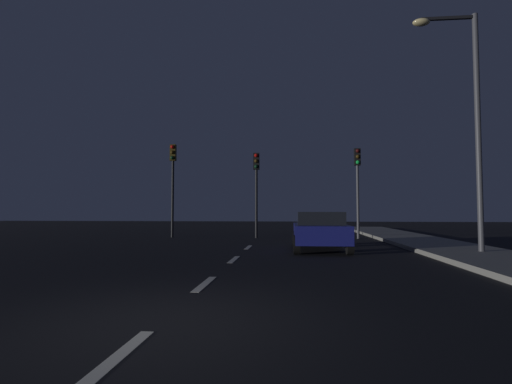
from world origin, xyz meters
name	(u,v)px	position (x,y,z in m)	size (l,w,h in m)	color
ground_plane	(237,257)	(0.00, 7.00, 0.00)	(80.00, 80.00, 0.00)	black
sidewalk_curb_right	(488,257)	(7.50, 7.00, 0.07)	(3.00, 40.00, 0.15)	gray
lane_stripe_nearest	(117,357)	(0.00, -1.20, 0.00)	(0.16, 1.60, 0.01)	silver
lane_stripe_second	(205,284)	(0.00, 2.60, 0.00)	(0.16, 1.60, 0.01)	silver
lane_stripe_third	(234,259)	(0.00, 6.40, 0.00)	(0.16, 1.60, 0.01)	silver
lane_stripe_fourth	(248,247)	(0.00, 10.20, 0.00)	(0.16, 1.60, 0.01)	silver
traffic_signal_left	(173,172)	(-4.80, 15.43, 3.57)	(0.32, 0.38, 5.11)	black
traffic_signal_center	(256,178)	(-0.17, 15.43, 3.22)	(0.32, 0.38, 4.57)	black
traffic_signal_right	(358,175)	(5.18, 15.43, 3.33)	(0.32, 0.38, 4.74)	#4C4C51
car_stopped_ahead	(320,230)	(2.75, 9.32, 0.73)	(2.00, 3.88, 1.41)	navy
street_lamp_right	(468,110)	(7.50, 8.01, 4.76)	(2.09, 0.36, 7.97)	#4C4C51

